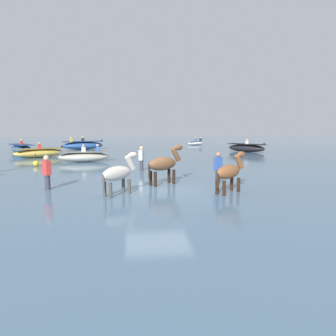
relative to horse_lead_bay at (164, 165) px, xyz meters
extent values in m
plane|color=#756B56|center=(-0.34, -0.89, -1.14)|extent=(120.00, 120.00, 0.00)
cube|color=slate|center=(-0.34, 9.11, -0.98)|extent=(90.00, 90.00, 0.32)
ellipsoid|color=brown|center=(-0.06, -0.04, 0.05)|extent=(1.39, 1.09, 0.54)
cylinder|color=black|center=(0.26, 0.34, -0.68)|extent=(0.13, 0.13, 0.92)
cylinder|color=black|center=(0.42, 0.07, -0.68)|extent=(0.13, 0.13, 0.92)
cylinder|color=black|center=(-0.55, -0.15, -0.68)|extent=(0.13, 0.13, 0.92)
cylinder|color=black|center=(-0.38, -0.42, -0.68)|extent=(0.13, 0.13, 0.92)
cylinder|color=brown|center=(0.54, 0.33, 0.39)|extent=(0.53, 0.44, 0.62)
ellipsoid|color=brown|center=(0.66, 0.40, 0.67)|extent=(0.50, 0.40, 0.23)
cylinder|color=black|center=(-0.61, -0.37, -0.20)|extent=(0.09, 0.09, 0.58)
ellipsoid|color=brown|center=(2.10, -1.91, -0.04)|extent=(1.26, 1.09, 0.50)
cylinder|color=black|center=(2.37, -1.53, -0.71)|extent=(0.12, 0.12, 0.85)
cylinder|color=black|center=(2.54, -1.77, -0.71)|extent=(0.12, 0.12, 0.85)
cylinder|color=black|center=(1.66, -2.05, -0.71)|extent=(0.12, 0.12, 0.85)
cylinder|color=black|center=(1.84, -2.29, -0.71)|extent=(0.12, 0.12, 0.85)
cylinder|color=brown|center=(2.63, -1.52, 0.27)|extent=(0.49, 0.43, 0.57)
ellipsoid|color=brown|center=(2.73, -1.44, 0.53)|extent=(0.45, 0.40, 0.21)
cylinder|color=black|center=(1.63, -2.26, -0.27)|extent=(0.08, 0.08, 0.53)
ellipsoid|color=beige|center=(-1.82, -1.76, -0.05)|extent=(1.18, 1.18, 0.50)
cylinder|color=#45423C|center=(-1.61, -1.35, -0.72)|extent=(0.12, 0.12, 0.84)
cylinder|color=#45423C|center=(-1.40, -1.56, -0.72)|extent=(0.12, 0.12, 0.84)
cylinder|color=#45423C|center=(-2.23, -1.96, -0.72)|extent=(0.12, 0.12, 0.84)
cylinder|color=#45423C|center=(-2.02, -2.17, -0.72)|extent=(0.12, 0.12, 0.84)
cylinder|color=beige|center=(-1.35, -1.30, 0.27)|extent=(0.46, 0.46, 0.57)
ellipsoid|color=beige|center=(-1.27, -1.21, 0.53)|extent=(0.43, 0.43, 0.21)
cylinder|color=#45423C|center=(-2.23, -2.18, -0.28)|extent=(0.08, 0.08, 0.53)
ellipsoid|color=gold|center=(-8.26, 11.97, -0.50)|extent=(3.73, 2.85, 0.63)
cube|color=olive|center=(-8.26, 11.97, -0.16)|extent=(3.58, 2.74, 0.04)
cube|color=black|center=(-6.75, 12.86, -0.09)|extent=(0.18, 0.20, 0.18)
cube|color=red|center=(-8.20, 11.85, 0.01)|extent=(0.32, 0.29, 0.30)
sphere|color=tan|center=(-8.20, 11.85, 0.25)|extent=(0.18, 0.18, 0.18)
ellipsoid|color=black|center=(9.12, 14.63, -0.47)|extent=(3.27, 3.48, 0.69)
cube|color=black|center=(9.12, 14.63, -0.10)|extent=(3.14, 3.34, 0.04)
cube|color=black|center=(10.24, 13.36, -0.03)|extent=(0.20, 0.20, 0.18)
cube|color=white|center=(9.21, 14.71, 0.07)|extent=(0.31, 0.31, 0.30)
sphere|color=tan|center=(9.21, 14.71, 0.31)|extent=(0.18, 0.18, 0.18)
ellipsoid|color=#B2AD9E|center=(-4.45, 8.54, -0.49)|extent=(3.39, 1.50, 0.64)
cube|color=slate|center=(-4.45, 8.54, -0.15)|extent=(3.25, 1.44, 0.04)
cube|color=#3356A8|center=(-3.55, 8.74, 0.02)|extent=(0.28, 0.21, 0.30)
sphere|color=beige|center=(-3.55, 8.74, 0.26)|extent=(0.18, 0.18, 0.18)
cube|color=white|center=(-4.45, 8.54, 0.02)|extent=(0.28, 0.21, 0.30)
sphere|color=tan|center=(-4.45, 8.54, 0.26)|extent=(0.18, 0.18, 0.18)
ellipsoid|color=#28518E|center=(-6.14, 19.43, -0.42)|extent=(4.25, 2.64, 0.78)
cube|color=navy|center=(-6.14, 19.43, -0.01)|extent=(4.08, 2.54, 0.04)
cube|color=black|center=(-4.32, 20.06, 0.06)|extent=(0.17, 0.19, 0.18)
cube|color=gold|center=(-7.21, 19.11, 0.16)|extent=(0.30, 0.25, 0.30)
sphere|color=beige|center=(-7.21, 19.11, 0.40)|extent=(0.18, 0.18, 0.18)
cube|color=#232328|center=(-6.11, 19.36, 0.16)|extent=(0.30, 0.25, 0.30)
sphere|color=beige|center=(-6.11, 19.36, 0.40)|extent=(0.18, 0.18, 0.18)
ellipsoid|color=#28518E|center=(-10.80, 15.64, -0.45)|extent=(3.13, 3.68, 0.73)
cube|color=navy|center=(-10.80, 15.64, -0.06)|extent=(3.01, 3.53, 0.04)
cube|color=red|center=(-10.76, 15.67, 0.11)|extent=(0.30, 0.32, 0.30)
sphere|color=beige|center=(-10.76, 15.67, 0.35)|extent=(0.18, 0.18, 0.18)
ellipsoid|color=silver|center=(6.64, 25.02, -0.59)|extent=(2.53, 1.82, 0.44)
cube|color=gray|center=(6.64, 25.02, -0.35)|extent=(2.43, 1.74, 0.04)
cube|color=#232328|center=(7.27, 25.28, -0.18)|extent=(0.31, 0.28, 0.30)
sphere|color=tan|center=(7.27, 25.28, 0.06)|extent=(0.18, 0.18, 0.18)
cube|color=#3356A8|center=(6.63, 25.04, -0.18)|extent=(0.31, 0.28, 0.30)
sphere|color=tan|center=(6.63, 25.04, 0.06)|extent=(0.18, 0.18, 0.18)
cylinder|color=#383842|center=(-4.47, -0.51, -0.70)|extent=(0.20, 0.20, 0.88)
cube|color=red|center=(-4.47, -0.51, 0.01)|extent=(0.36, 0.37, 0.54)
sphere|color=beige|center=(-4.47, -0.51, 0.39)|extent=(0.20, 0.20, 0.20)
cylinder|color=#383842|center=(-0.77, 4.09, -0.70)|extent=(0.20, 0.20, 0.88)
cube|color=white|center=(-0.77, 4.09, 0.01)|extent=(0.30, 0.37, 0.54)
sphere|color=beige|center=(-0.77, 4.09, 0.39)|extent=(0.20, 0.20, 0.20)
cylinder|color=#383842|center=(2.28, 0.03, -0.70)|extent=(0.20, 0.20, 0.88)
cube|color=#3356A8|center=(2.28, 0.03, 0.01)|extent=(0.37, 0.31, 0.54)
sphere|color=#A37556|center=(2.28, 0.03, 0.39)|extent=(0.20, 0.20, 0.20)
sphere|color=yellow|center=(-6.95, 6.57, -0.65)|extent=(0.33, 0.33, 0.33)
cylinder|color=black|center=(-6.95, 6.57, -0.27)|extent=(0.04, 0.04, 0.43)
camera|label=1|loc=(-1.31, -12.41, 1.59)|focal=33.00mm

